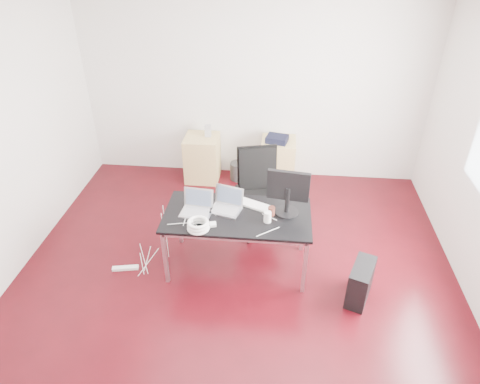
# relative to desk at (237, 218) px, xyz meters

# --- Properties ---
(room_shell) EXTENTS (5.00, 5.00, 5.00)m
(room_shell) POSITION_rel_desk_xyz_m (0.04, -0.28, 0.73)
(room_shell) COLOR #35060B
(room_shell) RESTS_ON ground
(desk) EXTENTS (1.60, 0.80, 0.73)m
(desk) POSITION_rel_desk_xyz_m (0.00, 0.00, 0.00)
(desk) COLOR black
(desk) RESTS_ON ground
(office_chair) EXTENTS (0.58, 0.60, 1.08)m
(office_chair) POSITION_rel_desk_xyz_m (0.19, 0.77, -0.07)
(office_chair) COLOR black
(office_chair) RESTS_ON ground
(filing_cabinet_left) EXTENTS (0.50, 0.50, 0.70)m
(filing_cabinet_left) POSITION_rel_desk_xyz_m (-0.75, 1.94, -0.33)
(filing_cabinet_left) COLOR tan
(filing_cabinet_left) RESTS_ON ground
(filing_cabinet_right) EXTENTS (0.50, 0.50, 0.70)m
(filing_cabinet_right) POSITION_rel_desk_xyz_m (0.41, 1.94, -0.33)
(filing_cabinet_right) COLOR tan
(filing_cabinet_right) RESTS_ON ground
(pc_tower) EXTENTS (0.35, 0.49, 0.44)m
(pc_tower) POSITION_rel_desk_xyz_m (1.34, -0.39, -0.46)
(pc_tower) COLOR black
(pc_tower) RESTS_ON ground
(wastebasket) EXTENTS (0.27, 0.27, 0.28)m
(wastebasket) POSITION_rel_desk_xyz_m (-0.20, 1.96, -0.54)
(wastebasket) COLOR black
(wastebasket) RESTS_ON ground
(power_strip) EXTENTS (0.31, 0.12, 0.04)m
(power_strip) POSITION_rel_desk_xyz_m (-1.29, -0.21, -0.66)
(power_strip) COLOR white
(power_strip) RESTS_ON ground
(laptop_left) EXTENTS (0.35, 0.28, 0.23)m
(laptop_left) POSITION_rel_desk_xyz_m (-0.45, 0.01, 0.11)
(laptop_left) COLOR silver
(laptop_left) RESTS_ON desk
(laptop_right) EXTENTS (0.39, 0.33, 0.23)m
(laptop_right) POSITION_rel_desk_xyz_m (-0.13, 0.10, 0.11)
(laptop_right) COLOR silver
(laptop_right) RESTS_ON desk
(monitor) EXTENTS (0.45, 0.26, 0.51)m
(monitor) POSITION_rel_desk_xyz_m (0.53, 0.09, 0.34)
(monitor) COLOR black
(monitor) RESTS_ON desk
(keyboard) EXTENTS (0.46, 0.31, 0.02)m
(keyboard) POSITION_rel_desk_xyz_m (0.17, 0.18, 0.06)
(keyboard) COLOR white
(keyboard) RESTS_ON desk
(cup_white) EXTENTS (0.10, 0.10, 0.12)m
(cup_white) POSITION_rel_desk_xyz_m (0.33, -0.10, 0.11)
(cup_white) COLOR white
(cup_white) RESTS_ON desk
(cup_brown) EXTENTS (0.09, 0.09, 0.10)m
(cup_brown) POSITION_rel_desk_xyz_m (0.37, 0.03, 0.10)
(cup_brown) COLOR #56271D
(cup_brown) RESTS_ON desk
(cable_coil) EXTENTS (0.24, 0.24, 0.11)m
(cable_coil) POSITION_rel_desk_xyz_m (-0.37, -0.31, 0.11)
(cable_coil) COLOR white
(cable_coil) RESTS_ON desk
(power_adapter) EXTENTS (0.08, 0.08, 0.03)m
(power_adapter) POSITION_rel_desk_xyz_m (-0.23, -0.22, 0.07)
(power_adapter) COLOR white
(power_adapter) RESTS_ON desk
(speaker) EXTENTS (0.09, 0.08, 0.18)m
(speaker) POSITION_rel_desk_xyz_m (-0.65, 1.99, 0.11)
(speaker) COLOR #9E9E9E
(speaker) RESTS_ON filing_cabinet_left
(navy_garment) EXTENTS (0.35, 0.30, 0.09)m
(navy_garment) POSITION_rel_desk_xyz_m (0.38, 1.90, 0.07)
(navy_garment) COLOR black
(navy_garment) RESTS_ON filing_cabinet_right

